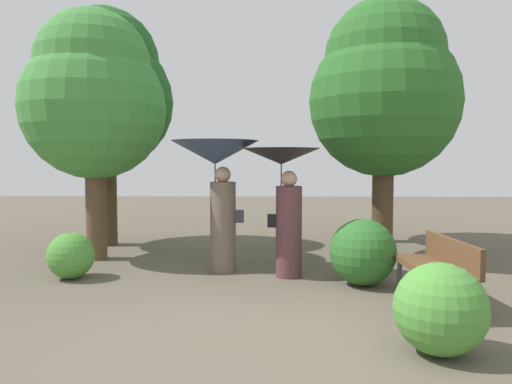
{
  "coord_description": "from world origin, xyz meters",
  "views": [
    {
      "loc": [
        0.17,
        -4.85,
        1.75
      ],
      "look_at": [
        0.0,
        3.34,
        1.25
      ],
      "focal_mm": 33.88,
      "sensor_mm": 36.0,
      "label": 1
    }
  ],
  "objects_px": {
    "tree_near_left": "(94,95)",
    "tree_mid_right": "(384,89)",
    "tree_near_right": "(385,99)",
    "tree_mid_left": "(105,90)",
    "person_left": "(217,171)",
    "park_bench": "(439,265)",
    "person_right": "(284,186)"
  },
  "relations": [
    {
      "from": "tree_near_left",
      "to": "tree_mid_right",
      "type": "xyz_separation_m",
      "value": [
        5.17,
        0.12,
        0.12
      ]
    },
    {
      "from": "tree_near_right",
      "to": "tree_mid_left",
      "type": "distance_m",
      "value": 5.99
    },
    {
      "from": "tree_mid_left",
      "to": "tree_mid_right",
      "type": "bearing_deg",
      "value": -14.23
    },
    {
      "from": "person_left",
      "to": "park_bench",
      "type": "relative_size",
      "value": 1.38
    },
    {
      "from": "tree_near_right",
      "to": "tree_near_left",
      "type": "bearing_deg",
      "value": -159.86
    },
    {
      "from": "tree_mid_right",
      "to": "person_left",
      "type": "bearing_deg",
      "value": -160.37
    },
    {
      "from": "person_right",
      "to": "tree_near_right",
      "type": "distance_m",
      "value": 4.42
    },
    {
      "from": "person_right",
      "to": "park_bench",
      "type": "relative_size",
      "value": 1.29
    },
    {
      "from": "tree_mid_right",
      "to": "tree_near_left",
      "type": "bearing_deg",
      "value": -178.61
    },
    {
      "from": "person_left",
      "to": "tree_mid_left",
      "type": "distance_m",
      "value": 3.91
    },
    {
      "from": "person_left",
      "to": "tree_mid_left",
      "type": "xyz_separation_m",
      "value": [
        -2.58,
        2.41,
        1.66
      ]
    },
    {
      "from": "tree_mid_left",
      "to": "tree_near_right",
      "type": "bearing_deg",
      "value": 5.42
    },
    {
      "from": "person_right",
      "to": "park_bench",
      "type": "distance_m",
      "value": 2.52
    },
    {
      "from": "tree_near_right",
      "to": "person_right",
      "type": "bearing_deg",
      "value": -124.82
    },
    {
      "from": "person_right",
      "to": "park_bench",
      "type": "height_order",
      "value": "person_right"
    },
    {
      "from": "person_left",
      "to": "tree_mid_left",
      "type": "bearing_deg",
      "value": 50.74
    },
    {
      "from": "park_bench",
      "to": "tree_near_left",
      "type": "relative_size",
      "value": 0.34
    },
    {
      "from": "person_left",
      "to": "tree_mid_left",
      "type": "height_order",
      "value": "tree_mid_left"
    },
    {
      "from": "person_right",
      "to": "tree_mid_right",
      "type": "height_order",
      "value": "tree_mid_right"
    },
    {
      "from": "park_bench",
      "to": "tree_near_right",
      "type": "relative_size",
      "value": 0.32
    },
    {
      "from": "person_left",
      "to": "person_right",
      "type": "distance_m",
      "value": 1.14
    },
    {
      "from": "person_left",
      "to": "tree_near_right",
      "type": "distance_m",
      "value": 4.76
    },
    {
      "from": "park_bench",
      "to": "tree_mid_left",
      "type": "relative_size",
      "value": 0.31
    },
    {
      "from": "person_left",
      "to": "tree_near_right",
      "type": "bearing_deg",
      "value": -44.77
    },
    {
      "from": "tree_mid_left",
      "to": "park_bench",
      "type": "bearing_deg",
      "value": -38.09
    },
    {
      "from": "tree_mid_right",
      "to": "tree_near_right",
      "type": "bearing_deg",
      "value": 75.72
    },
    {
      "from": "tree_near_left",
      "to": "tree_mid_right",
      "type": "bearing_deg",
      "value": 1.39
    },
    {
      "from": "person_left",
      "to": "tree_near_right",
      "type": "xyz_separation_m",
      "value": [
        3.38,
        2.98,
        1.53
      ]
    },
    {
      "from": "tree_near_left",
      "to": "tree_near_right",
      "type": "height_order",
      "value": "tree_near_right"
    },
    {
      "from": "tree_near_right",
      "to": "tree_mid_left",
      "type": "bearing_deg",
      "value": -174.58
    },
    {
      "from": "tree_near_right",
      "to": "tree_mid_right",
      "type": "distance_m",
      "value": 2.02
    },
    {
      "from": "park_bench",
      "to": "tree_mid_left",
      "type": "xyz_separation_m",
      "value": [
        -5.46,
        4.28,
        2.76
      ]
    }
  ]
}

